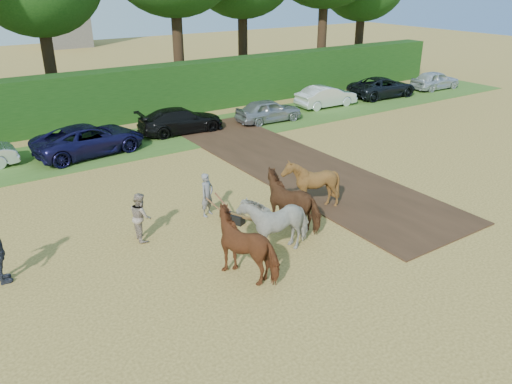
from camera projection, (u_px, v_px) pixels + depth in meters
ground at (386, 236)px, 16.41m from camera, size 120.00×120.00×0.00m
earth_strip at (292, 165)px, 22.51m from camera, size 4.50×17.00×0.05m
grass_verge at (192, 133)px, 27.09m from camera, size 50.00×5.00×0.03m
hedgerow at (157, 91)px, 29.93m from camera, size 46.00×1.60×3.00m
spectator_near at (141, 216)px, 15.93m from camera, size 0.69×0.84×1.60m
plough_team at (282, 210)px, 16.07m from camera, size 6.26×5.52×1.90m
parked_cars at (222, 115)px, 27.96m from camera, size 40.70×3.73×1.48m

